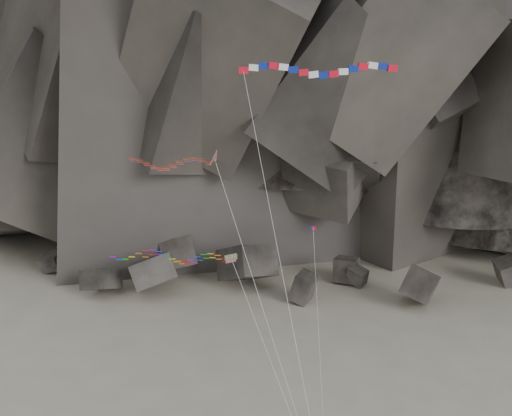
# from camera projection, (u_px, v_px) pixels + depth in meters

# --- Properties ---
(headland) EXTENTS (110.00, 70.00, 84.00)m
(headland) POSITION_uv_depth(u_px,v_px,m) (293.00, 12.00, 109.37)
(headland) COLOR #4B443D
(headland) RESTS_ON ground
(boulder_field) EXTENTS (75.31, 16.95, 7.77)m
(boulder_field) POSITION_uv_depth(u_px,v_px,m) (242.00, 275.00, 84.63)
(boulder_field) COLOR #47423F
(boulder_field) RESTS_ON ground
(delta_kite) EXTENTS (17.87, 12.95, 24.17)m
(delta_kite) POSITION_uv_depth(u_px,v_px,m) (167.00, 163.00, 48.07)
(delta_kite) COLOR red
(delta_kite) RESTS_ON ground
(banner_kite) EXTENTS (13.16, 16.02, 31.11)m
(banner_kite) POSITION_uv_depth(u_px,v_px,m) (318.00, 71.00, 47.16)
(banner_kite) COLOR red
(banner_kite) RESTS_ON ground
(parafoil_kite) EXTENTS (20.50, 13.82, 14.55)m
(parafoil_kite) POSITION_uv_depth(u_px,v_px,m) (167.00, 256.00, 51.60)
(parafoil_kite) COLOR #CBD10B
(parafoil_kite) RESTS_ON ground
(pennant_kite) EXTENTS (1.96, 13.27, 17.30)m
(pennant_kite) POSITION_uv_depth(u_px,v_px,m) (316.00, 295.00, 46.88)
(pennant_kite) COLOR red
(pennant_kite) RESTS_ON ground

